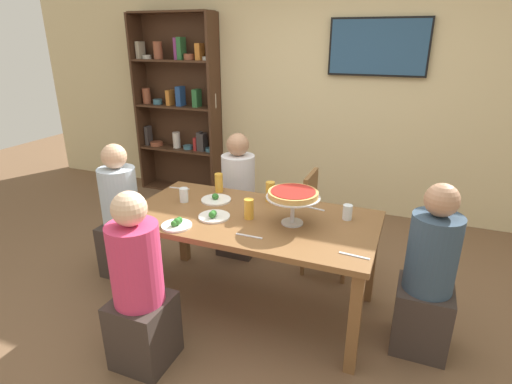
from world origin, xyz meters
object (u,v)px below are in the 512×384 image
(diner_near_left, at_px, (139,294))
(water_glass_clear_far, at_px, (347,212))
(dining_table, at_px, (251,227))
(beer_glass_amber_tall, at_px, (249,209))
(television, at_px, (378,47))
(diner_head_west, at_px, (122,221))
(cutlery_knife_far, at_px, (179,188))
(cutlery_knife_near, at_px, (249,236))
(diner_head_east, at_px, (427,283))
(salad_plate_spare, at_px, (214,216))
(beer_glass_amber_spare, at_px, (270,192))
(cutlery_fork_near, at_px, (149,218))
(chair_far_right, at_px, (322,218))
(water_glass_clear_near, at_px, (184,195))
(cutlery_spare_fork, at_px, (354,256))
(diner_far_left, at_px, (239,203))
(salad_plate_near_diner, at_px, (177,224))
(beer_glass_amber_short, at_px, (219,183))
(bookshelf, at_px, (179,104))
(deep_dish_pizza_stand, at_px, (293,196))
(salad_plate_far_diner, at_px, (216,199))
(cutlery_fork_far, at_px, (313,208))

(diner_near_left, height_order, water_glass_clear_far, diner_near_left)
(dining_table, xyz_separation_m, beer_glass_amber_tall, (0.00, -0.03, 0.16))
(television, distance_m, diner_head_west, 3.01)
(cutlery_knife_far, bearing_deg, cutlery_knife_near, 140.30)
(diner_head_east, xyz_separation_m, salad_plate_spare, (-1.43, -0.11, 0.26))
(beer_glass_amber_spare, bearing_deg, salad_plate_spare, -120.34)
(cutlery_knife_far, bearing_deg, cutlery_fork_near, 95.37)
(diner_head_west, height_order, cutlery_fork_near, diner_head_west)
(chair_far_right, height_order, water_glass_clear_near, chair_far_right)
(diner_head_east, distance_m, cutlery_spare_fork, 0.57)
(dining_table, relative_size, diner_far_left, 1.53)
(diner_head_west, bearing_deg, chair_far_right, 24.37)
(dining_table, relative_size, cutlery_knife_far, 9.80)
(television, relative_size, cutlery_spare_fork, 5.53)
(salad_plate_near_diner, distance_m, cutlery_spare_fork, 1.17)
(chair_far_right, relative_size, beer_glass_amber_short, 5.63)
(dining_table, relative_size, beer_glass_amber_short, 11.42)
(cutlery_spare_fork, bearing_deg, cutlery_fork_near, -174.94)
(water_glass_clear_near, distance_m, cutlery_knife_near, 0.78)
(bookshelf, height_order, chair_far_right, bookshelf)
(diner_near_left, xyz_separation_m, deep_dish_pizza_stand, (0.70, 0.78, 0.45))
(diner_far_left, xyz_separation_m, beer_glass_amber_short, (-0.01, -0.37, 0.33))
(water_glass_clear_near, bearing_deg, beer_glass_amber_short, 62.59)
(bookshelf, xyz_separation_m, water_glass_clear_far, (2.46, -1.81, -0.34))
(diner_near_left, height_order, deep_dish_pizza_stand, diner_near_left)
(deep_dish_pizza_stand, distance_m, salad_plate_spare, 0.58)
(water_glass_clear_far, height_order, cutlery_spare_fork, water_glass_clear_far)
(diner_head_west, height_order, diner_far_left, same)
(water_glass_clear_far, relative_size, cutlery_knife_near, 0.59)
(diner_far_left, relative_size, chair_far_right, 1.32)
(diner_head_west, xyz_separation_m, deep_dish_pizza_stand, (1.49, -0.03, 0.45))
(diner_head_east, relative_size, diner_head_west, 1.00)
(cutlery_knife_far, bearing_deg, deep_dish_pizza_stand, 158.34)
(water_glass_clear_near, relative_size, water_glass_clear_far, 1.05)
(beer_glass_amber_spare, bearing_deg, cutlery_knife_near, -82.47)
(deep_dish_pizza_stand, bearing_deg, cutlery_fork_near, -163.26)
(bookshelf, xyz_separation_m, cutlery_knife_far, (1.05, -1.72, -0.39))
(diner_near_left, relative_size, cutlery_knife_near, 6.39)
(salad_plate_spare, distance_m, beer_glass_amber_spare, 0.52)
(bookshelf, height_order, television, bookshelf)
(diner_far_left, distance_m, cutlery_fork_near, 1.08)
(dining_table, bearing_deg, salad_plate_far_diner, 154.78)
(beer_glass_amber_tall, bearing_deg, cutlery_knife_near, -67.12)
(dining_table, distance_m, water_glass_clear_near, 0.60)
(beer_glass_amber_tall, distance_m, cutlery_fork_far, 0.51)
(water_glass_clear_far, height_order, cutlery_fork_far, water_glass_clear_far)
(salad_plate_far_diner, height_order, beer_glass_amber_spare, beer_glass_amber_spare)
(diner_head_east, bearing_deg, deep_dish_pizza_stand, -0.25)
(beer_glass_amber_spare, xyz_separation_m, cutlery_knife_near, (0.08, -0.61, -0.08))
(salad_plate_far_diner, bearing_deg, beer_glass_amber_tall, -29.28)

